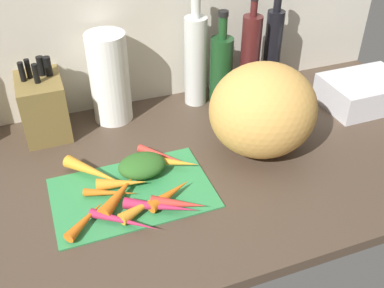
# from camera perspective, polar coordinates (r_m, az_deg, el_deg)

# --- Properties ---
(ground_plane) EXTENTS (1.70, 0.80, 0.03)m
(ground_plane) POSITION_cam_1_polar(r_m,az_deg,el_deg) (1.23, -1.27, -3.14)
(ground_plane) COLOR #47382B
(wall_back) EXTENTS (1.70, 0.03, 0.60)m
(wall_back) POSITION_cam_1_polar(r_m,az_deg,el_deg) (1.40, -6.94, 16.52)
(wall_back) COLOR beige
(wall_back) RESTS_ON ground_plane
(cutting_board) EXTENTS (0.39, 0.25, 0.01)m
(cutting_board) POSITION_cam_1_polar(r_m,az_deg,el_deg) (1.14, -7.52, -6.04)
(cutting_board) COLOR #338C4C
(cutting_board) RESTS_ON ground_plane
(carrot_0) EXTENTS (0.13, 0.09, 0.03)m
(carrot_0) POSITION_cam_1_polar(r_m,az_deg,el_deg) (1.07, -1.70, -7.53)
(carrot_0) COLOR red
(carrot_0) RESTS_ON cutting_board
(carrot_1) EXTENTS (0.12, 0.13, 0.02)m
(carrot_1) POSITION_cam_1_polar(r_m,az_deg,el_deg) (1.22, -3.69, -1.47)
(carrot_1) COLOR red
(carrot_1) RESTS_ON cutting_board
(carrot_2) EXTENTS (0.13, 0.09, 0.03)m
(carrot_2) POSITION_cam_1_polar(r_m,az_deg,el_deg) (1.10, -2.75, -6.27)
(carrot_2) COLOR orange
(carrot_2) RESTS_ON cutting_board
(carrot_3) EXTENTS (0.12, 0.08, 0.03)m
(carrot_3) POSITION_cam_1_polar(r_m,az_deg,el_deg) (1.07, -6.30, -7.84)
(carrot_3) COLOR orange
(carrot_3) RESTS_ON cutting_board
(carrot_4) EXTENTS (0.17, 0.11, 0.03)m
(carrot_4) POSITION_cam_1_polar(r_m,az_deg,el_deg) (1.07, -3.93, -7.88)
(carrot_4) COLOR #B2264C
(carrot_4) RESTS_ON cutting_board
(carrot_5) EXTENTS (0.13, 0.07, 0.02)m
(carrot_5) POSITION_cam_1_polar(r_m,az_deg,el_deg) (1.13, -10.24, -6.06)
(carrot_5) COLOR orange
(carrot_5) RESTS_ON cutting_board
(carrot_6) EXTENTS (0.14, 0.16, 0.03)m
(carrot_6) POSITION_cam_1_polar(r_m,az_deg,el_deg) (1.18, -12.25, -3.45)
(carrot_6) COLOR orange
(carrot_6) RESTS_ON cutting_board
(carrot_7) EXTENTS (0.15, 0.12, 0.02)m
(carrot_7) POSITION_cam_1_polar(r_m,az_deg,el_deg) (1.05, -8.48, -9.57)
(carrot_7) COLOR #B2264C
(carrot_7) RESTS_ON cutting_board
(carrot_8) EXTENTS (0.15, 0.11, 0.03)m
(carrot_8) POSITION_cam_1_polar(r_m,az_deg,el_deg) (1.19, -2.95, -2.24)
(carrot_8) COLOR orange
(carrot_8) RESTS_ON cutting_board
(carrot_9) EXTENTS (0.13, 0.06, 0.03)m
(carrot_9) POSITION_cam_1_polar(r_m,az_deg,el_deg) (1.14, -8.83, -4.92)
(carrot_9) COLOR orange
(carrot_9) RESTS_ON cutting_board
(carrot_10) EXTENTS (0.13, 0.14, 0.03)m
(carrot_10) POSITION_cam_1_polar(r_m,az_deg,el_deg) (1.11, -9.10, -6.20)
(carrot_10) COLOR orange
(carrot_10) RESTS_ON cutting_board
(carrot_11) EXTENTS (0.11, 0.11, 0.03)m
(carrot_11) POSITION_cam_1_polar(r_m,az_deg,el_deg) (1.07, -13.20, -9.23)
(carrot_11) COLOR orange
(carrot_11) RESTS_ON cutting_board
(carrot_greens_pile) EXTENTS (0.12, 0.09, 0.05)m
(carrot_greens_pile) POSITION_cam_1_polar(r_m,az_deg,el_deg) (1.17, -6.32, -2.70)
(carrot_greens_pile) COLOR #2D6023
(carrot_greens_pile) RESTS_ON cutting_board
(winter_squash) EXTENTS (0.29, 0.27, 0.25)m
(winter_squash) POSITION_cam_1_polar(r_m,az_deg,el_deg) (1.22, 8.91, 4.25)
(winter_squash) COLOR gold
(winter_squash) RESTS_ON ground_plane
(knife_block) EXTENTS (0.12, 0.17, 0.23)m
(knife_block) POSITION_cam_1_polar(r_m,az_deg,el_deg) (1.37, -18.23, 4.61)
(knife_block) COLOR brown
(knife_block) RESTS_ON ground_plane
(paper_towel_roll) EXTENTS (0.12, 0.12, 0.27)m
(paper_towel_roll) POSITION_cam_1_polar(r_m,az_deg,el_deg) (1.36, -10.34, 8.14)
(paper_towel_roll) COLOR white
(paper_towel_roll) RESTS_ON ground_plane
(bottle_0) EXTENTS (0.07, 0.07, 0.37)m
(bottle_0) POSITION_cam_1_polar(r_m,az_deg,el_deg) (1.43, 0.45, 10.62)
(bottle_0) COLOR silver
(bottle_0) RESTS_ON ground_plane
(bottle_1) EXTENTS (0.07, 0.07, 0.30)m
(bottle_1) POSITION_cam_1_polar(r_m,az_deg,el_deg) (1.45, 3.69, 9.46)
(bottle_1) COLOR #19421E
(bottle_1) RESTS_ON ground_plane
(bottle_2) EXTENTS (0.06, 0.06, 0.34)m
(bottle_2) POSITION_cam_1_polar(r_m,az_deg,el_deg) (1.47, 7.31, 10.77)
(bottle_2) COLOR #471919
(bottle_2) RESTS_ON ground_plane
(bottle_3) EXTENTS (0.06, 0.06, 0.34)m
(bottle_3) POSITION_cam_1_polar(r_m,az_deg,el_deg) (1.53, 10.09, 11.62)
(bottle_3) COLOR black
(bottle_3) RESTS_ON ground_plane
(dish_rack) EXTENTS (0.26, 0.19, 0.09)m
(dish_rack) POSITION_cam_1_polar(r_m,az_deg,el_deg) (1.56, 20.84, 6.15)
(dish_rack) COLOR silver
(dish_rack) RESTS_ON ground_plane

